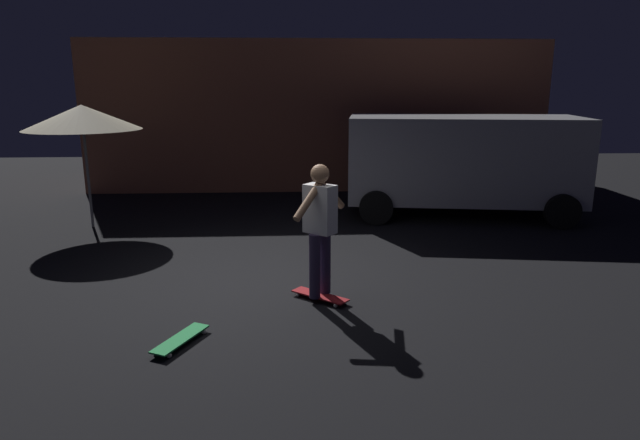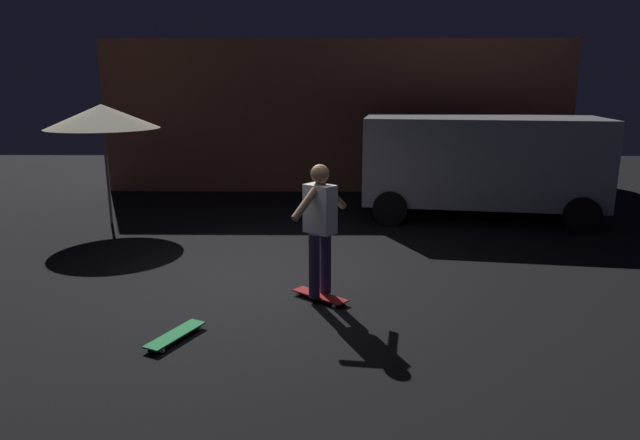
{
  "view_description": "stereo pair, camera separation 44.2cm",
  "coord_description": "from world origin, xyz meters",
  "views": [
    {
      "loc": [
        0.3,
        -7.16,
        2.69
      ],
      "look_at": [
        0.66,
        -0.51,
        1.05
      ],
      "focal_mm": 31.36,
      "sensor_mm": 36.0,
      "label": 1
    },
    {
      "loc": [
        0.74,
        -7.17,
        2.69
      ],
      "look_at": [
        0.66,
        -0.51,
        1.05
      ],
      "focal_mm": 31.36,
      "sensor_mm": 36.0,
      "label": 2
    }
  ],
  "objects": [
    {
      "name": "ground_plane",
      "position": [
        0.0,
        0.0,
        0.0
      ],
      "size": [
        28.0,
        28.0,
        0.0
      ],
      "primitive_type": "plane",
      "color": "black"
    },
    {
      "name": "low_building",
      "position": [
        1.02,
        8.87,
        1.86
      ],
      "size": [
        11.57,
        4.22,
        3.72
      ],
      "color": "#B76B4C",
      "rests_on": "ground_plane"
    },
    {
      "name": "parked_van",
      "position": [
        3.85,
        4.07,
        1.16
      ],
      "size": [
        4.83,
        2.79,
        2.03
      ],
      "color": "#B2B2B7",
      "rests_on": "ground_plane"
    },
    {
      "name": "patio_umbrella",
      "position": [
        -3.48,
        3.44,
        2.07
      ],
      "size": [
        2.1,
        2.1,
        2.3
      ],
      "color": "slate",
      "rests_on": "ground_plane"
    },
    {
      "name": "skateboard_ridden",
      "position": [
        0.66,
        -0.51,
        0.06
      ],
      "size": [
        0.73,
        0.65,
        0.07
      ],
      "color": "#AD1E23",
      "rests_on": "ground_plane"
    },
    {
      "name": "skateboard_spare",
      "position": [
        -0.88,
        -1.66,
        0.06
      ],
      "size": [
        0.52,
        0.79,
        0.07
      ],
      "color": "green",
      "rests_on": "ground_plane"
    },
    {
      "name": "skater",
      "position": [
        0.66,
        -0.51,
        1.04
      ],
      "size": [
        0.7,
        0.81,
        1.67
      ],
      "color": "#382D4C",
      "rests_on": "skateboard_ridden"
    }
  ]
}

